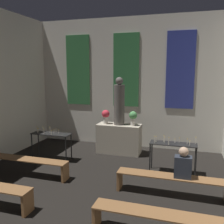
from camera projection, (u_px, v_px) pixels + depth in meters
wall_back at (126, 82)px, 8.93m from camera, size 6.85×0.16×4.56m
altar at (119, 139)px, 8.32m from camera, size 1.44×0.61×0.97m
statue at (119, 103)px, 8.12m from camera, size 0.35×0.35×1.55m
flower_vase_left at (106, 115)px, 8.33m from camera, size 0.26×0.26×0.46m
flower_vase_right at (133, 117)px, 8.06m from camera, size 0.26×0.26×0.46m
candle_rack_left at (51, 137)px, 7.66m from camera, size 1.22×0.41×1.03m
candle_rack_right at (173, 148)px, 6.60m from camera, size 1.22×0.41×1.03m
pew_third_right at (163, 220)px, 4.02m from camera, size 2.35×0.36×0.46m
pew_back_left at (26, 163)px, 6.53m from camera, size 2.35×0.36×0.46m
pew_back_right at (170, 181)px, 5.46m from camera, size 2.35×0.36×0.46m
person_seated at (183, 164)px, 5.32m from camera, size 0.36×0.24×0.68m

